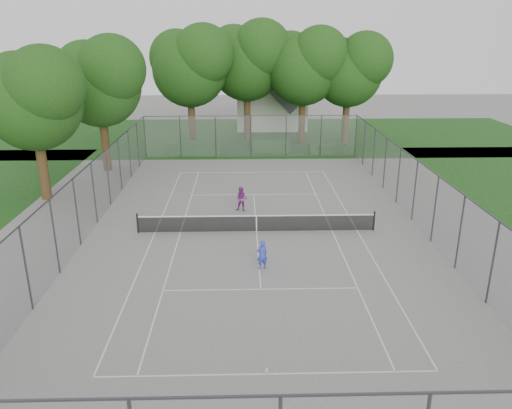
{
  "coord_description": "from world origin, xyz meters",
  "views": [
    {
      "loc": [
        -0.71,
        -25.04,
        10.35
      ],
      "look_at": [
        0.0,
        1.0,
        1.2
      ],
      "focal_mm": 35.0,
      "sensor_mm": 36.0,
      "label": 1
    }
  ],
  "objects_px": {
    "house": "(271,93)",
    "woman_player": "(242,199)",
    "tennis_net": "(257,223)",
    "girl_player": "(262,255)"
  },
  "relations": [
    {
      "from": "girl_player",
      "to": "woman_player",
      "type": "relative_size",
      "value": 0.94
    },
    {
      "from": "tennis_net",
      "to": "girl_player",
      "type": "distance_m",
      "value": 4.47
    },
    {
      "from": "tennis_net",
      "to": "woman_player",
      "type": "bearing_deg",
      "value": 103.89
    },
    {
      "from": "house",
      "to": "girl_player",
      "type": "distance_m",
      "value": 35.13
    },
    {
      "from": "house",
      "to": "girl_player",
      "type": "relative_size",
      "value": 6.66
    },
    {
      "from": "house",
      "to": "tennis_net",
      "type": "bearing_deg",
      "value": -94.65
    },
    {
      "from": "tennis_net",
      "to": "house",
      "type": "relative_size",
      "value": 1.38
    },
    {
      "from": "woman_player",
      "to": "tennis_net",
      "type": "bearing_deg",
      "value": -60.75
    },
    {
      "from": "house",
      "to": "woman_player",
      "type": "bearing_deg",
      "value": -96.89
    },
    {
      "from": "woman_player",
      "to": "house",
      "type": "bearing_deg",
      "value": 98.47
    }
  ]
}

